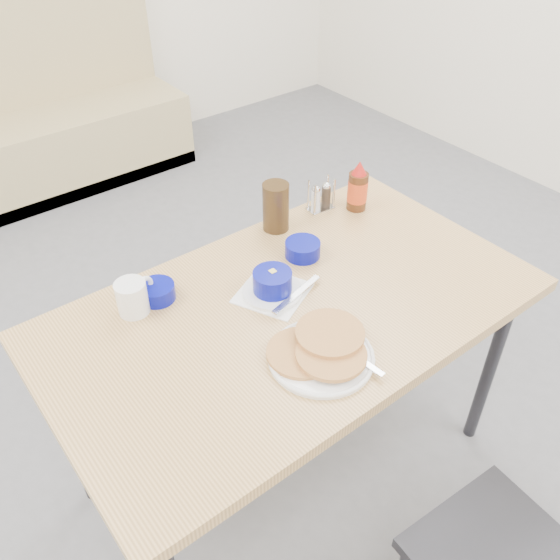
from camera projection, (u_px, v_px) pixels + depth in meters
ground at (336, 512)px, 2.00m from camera, size 6.00×6.00×0.00m
booth_bench at (22, 133)px, 3.49m from camera, size 1.90×0.56×1.22m
dining_table at (292, 321)px, 1.72m from camera, size 1.40×0.80×0.76m
pancake_plate at (321, 351)px, 1.51m from camera, size 0.28×0.29×0.05m
coffee_mug at (133, 296)px, 1.63m from camera, size 0.12×0.09×0.10m
grits_setting at (273, 285)px, 1.70m from camera, size 0.27×0.25×0.08m
creamer_bowl at (157, 292)px, 1.69m from camera, size 0.10×0.10×0.05m
butter_bowl at (303, 249)px, 1.85m from camera, size 0.11×0.11×0.05m
amber_tumbler at (276, 207)px, 1.93m from camera, size 0.10×0.10×0.16m
condiment_caddy at (321, 199)px, 2.05m from camera, size 0.10×0.06×0.11m
syrup_bottle at (358, 188)px, 2.03m from camera, size 0.07×0.07×0.18m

